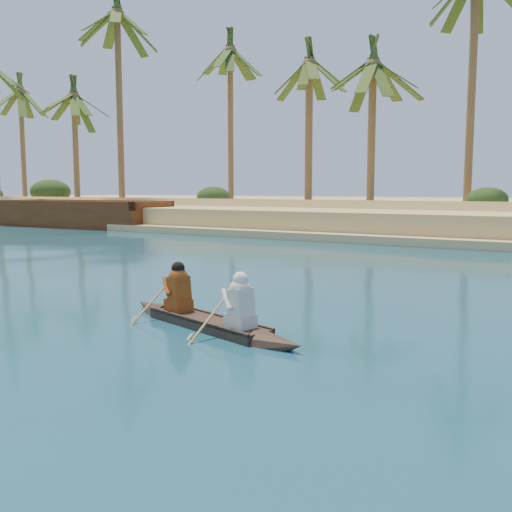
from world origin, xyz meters
The scene contains 2 objects.
canoe centered at (-5.53, 6.51, 0.24)m, with size 4.44×1.78×1.23m.
barge_left centered at (-28.17, 23.72, 0.68)m, with size 11.89×4.55×1.95m.
Camera 1 is at (0.23, -1.26, 2.39)m, focal length 40.00 mm.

